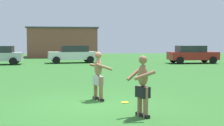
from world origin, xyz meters
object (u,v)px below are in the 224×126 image
frisbee (125,102)px  player_in_gray (98,74)px  player_near (143,85)px  car_white_mid_lot (73,54)px  car_red_far_end (192,54)px

frisbee → player_in_gray: bearing=143.2°
player_near → car_white_mid_lot: bearing=93.9°
player_near → car_white_mid_lot: size_ratio=0.36×
frisbee → car_red_far_end: car_red_far_end is taller
player_near → frisbee: player_near is taller
player_in_gray → frisbee: (0.80, -0.60, -0.88)m
player_near → car_red_far_end: bearing=64.2°
car_red_far_end → car_white_mid_lot: bearing=168.8°
player_in_gray → frisbee: size_ratio=6.39×
car_white_mid_lot → frisbee: bearing=-86.1°
player_in_gray → car_white_mid_lot: bearing=91.6°
player_near → frisbee: bearing=93.3°
player_near → car_white_mid_lot: player_near is taller
car_white_mid_lot → car_red_far_end: bearing=-11.2°
car_red_far_end → frisbee: bearing=-118.5°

